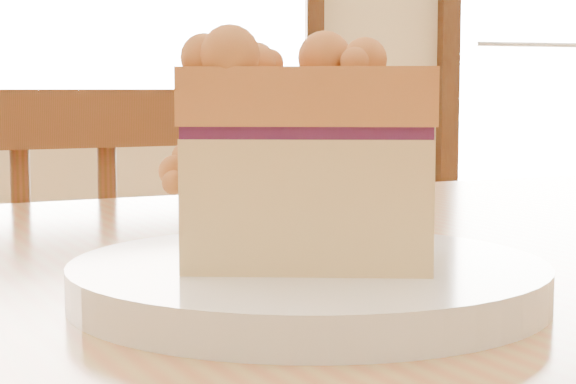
# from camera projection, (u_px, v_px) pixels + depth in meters

# --- Properties ---
(entry_door) EXTENTS (1.08, 0.06, 2.29)m
(entry_door) POSITION_uv_depth(u_px,v_px,m) (542.00, 14.00, 4.74)
(entry_door) COLOR white
(entry_door) RESTS_ON ground
(plate) EXTENTS (0.22, 0.22, 0.02)m
(plate) POSITION_uv_depth(u_px,v_px,m) (308.00, 282.00, 0.45)
(plate) COLOR white
(plate) RESTS_ON cafe_table_main
(cake_slice) EXTENTS (0.13, 0.11, 0.11)m
(cake_slice) POSITION_uv_depth(u_px,v_px,m) (310.00, 151.00, 0.45)
(cake_slice) COLOR tan
(cake_slice) RESTS_ON plate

